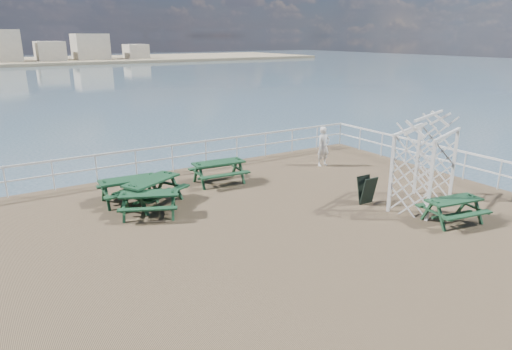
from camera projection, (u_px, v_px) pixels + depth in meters
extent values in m
cube|color=brown|center=(267.00, 235.00, 12.76)|extent=(18.00, 14.00, 0.30)
plane|color=#38525E|center=(48.00, 111.00, 45.75)|extent=(300.00, 300.00, 0.00)
cube|color=tan|center=(52.00, 61.00, 130.29)|extent=(160.00, 40.00, 0.80)
cube|color=beige|center=(48.00, 50.00, 126.50)|extent=(7.00, 8.00, 5.00)
cube|color=beige|center=(89.00, 46.00, 131.78)|extent=(9.00, 8.00, 7.00)
cube|color=beige|center=(133.00, 51.00, 138.80)|extent=(6.00, 8.00, 4.00)
cylinder|color=brown|center=(336.00, 181.00, 21.37)|extent=(0.36, 0.36, 2.10)
cube|color=silver|center=(172.00, 146.00, 17.97)|extent=(17.70, 0.07, 0.07)
cube|color=silver|center=(172.00, 158.00, 18.11)|extent=(17.70, 0.05, 0.05)
cube|color=silver|center=(466.00, 152.00, 16.89)|extent=(0.07, 13.70, 0.07)
cube|color=silver|center=(465.00, 165.00, 17.04)|extent=(0.05, 13.70, 0.05)
cube|color=#12321A|center=(151.00, 180.00, 14.47)|extent=(2.06, 1.58, 0.06)
cube|color=#12321A|center=(137.00, 186.00, 14.87)|extent=(1.84, 1.15, 0.05)
cube|color=#12321A|center=(167.00, 193.00, 14.26)|extent=(1.84, 1.15, 0.05)
cube|color=#12321A|center=(134.00, 198.00, 13.90)|extent=(0.81, 1.42, 0.06)
cube|color=#12321A|center=(168.00, 183.00, 15.24)|extent=(0.81, 1.42, 0.06)
cube|color=#12321A|center=(126.00, 198.00, 14.07)|extent=(0.34, 0.53, 0.94)
cube|color=#12321A|center=(142.00, 201.00, 13.76)|extent=(0.34, 0.53, 0.94)
cube|color=#12321A|center=(161.00, 184.00, 15.41)|extent=(0.34, 0.53, 0.94)
cube|color=#12321A|center=(176.00, 187.00, 15.10)|extent=(0.34, 0.53, 0.94)
cube|color=#12321A|center=(152.00, 196.00, 14.63)|extent=(1.56, 0.88, 0.06)
cube|color=#12321A|center=(128.00, 180.00, 14.70)|extent=(1.86, 0.82, 0.06)
cube|color=#12321A|center=(125.00, 183.00, 15.29)|extent=(1.84, 0.36, 0.05)
cube|color=#12321A|center=(134.00, 194.00, 14.27)|extent=(1.84, 0.36, 0.05)
cube|color=#12321A|center=(105.00, 193.00, 14.44)|extent=(0.17, 1.47, 0.06)
cube|color=#12321A|center=(152.00, 185.00, 15.14)|extent=(0.17, 1.47, 0.06)
cube|color=#12321A|center=(103.00, 191.00, 14.71)|extent=(0.11, 0.53, 0.89)
cube|color=#12321A|center=(107.00, 197.00, 14.20)|extent=(0.11, 0.53, 0.89)
cube|color=#12321A|center=(150.00, 184.00, 15.41)|extent=(0.11, 0.53, 0.89)
cube|color=#12321A|center=(155.00, 189.00, 14.90)|extent=(0.11, 0.53, 0.89)
cube|color=#12321A|center=(130.00, 194.00, 14.84)|extent=(1.62, 0.18, 0.06)
cube|color=#12321A|center=(219.00, 163.00, 16.60)|extent=(1.92, 0.88, 0.06)
cube|color=#12321A|center=(212.00, 166.00, 17.22)|extent=(1.88, 0.41, 0.05)
cube|color=#12321A|center=(226.00, 175.00, 16.16)|extent=(1.88, 0.41, 0.05)
cube|color=#12321A|center=(199.00, 174.00, 16.35)|extent=(0.21, 1.51, 0.06)
cube|color=#12321A|center=(238.00, 168.00, 17.04)|extent=(0.21, 1.51, 0.06)
cube|color=#12321A|center=(196.00, 173.00, 16.63)|extent=(0.13, 0.54, 0.91)
cube|color=#12321A|center=(202.00, 178.00, 16.11)|extent=(0.13, 0.54, 0.91)
cube|color=#12321A|center=(235.00, 168.00, 17.32)|extent=(0.13, 0.54, 0.91)
cube|color=#12321A|center=(242.00, 172.00, 16.79)|extent=(0.13, 0.54, 0.91)
cube|color=#12321A|center=(219.00, 176.00, 16.75)|extent=(1.66, 0.22, 0.06)
cube|color=#12321A|center=(149.00, 194.00, 13.55)|extent=(1.81, 1.30, 0.06)
cube|color=#12321A|center=(151.00, 196.00, 14.17)|extent=(1.63, 0.92, 0.05)
cube|color=#12321A|center=(147.00, 209.00, 13.10)|extent=(1.63, 0.92, 0.05)
cube|color=#12321A|center=(125.00, 204.00, 13.55)|extent=(0.64, 1.27, 0.06)
cube|color=#12321A|center=(173.00, 202.00, 13.72)|extent=(0.64, 1.27, 0.06)
cube|color=#12321A|center=(127.00, 202.00, 13.83)|extent=(0.27, 0.47, 0.82)
cube|color=#12321A|center=(124.00, 209.00, 13.30)|extent=(0.27, 0.47, 0.82)
cube|color=#12321A|center=(174.00, 200.00, 14.00)|extent=(0.27, 0.47, 0.82)
cube|color=#12321A|center=(173.00, 207.00, 13.47)|extent=(0.27, 0.47, 0.82)
cube|color=#12321A|center=(150.00, 208.00, 13.69)|extent=(1.40, 0.70, 0.06)
cube|color=#12321A|center=(454.00, 200.00, 13.10)|extent=(1.73, 0.92, 0.05)
cube|color=#12321A|center=(439.00, 202.00, 13.66)|extent=(1.66, 0.52, 0.05)
cube|color=#12321A|center=(468.00, 215.00, 12.69)|extent=(1.66, 0.52, 0.05)
cube|color=#12321A|center=(434.00, 212.00, 12.94)|extent=(0.31, 1.31, 0.05)
cube|color=#12321A|center=(471.00, 206.00, 13.43)|extent=(0.31, 1.31, 0.05)
cube|color=#12321A|center=(427.00, 211.00, 13.20)|extent=(0.16, 0.48, 0.80)
cube|color=#12321A|center=(441.00, 217.00, 12.71)|extent=(0.16, 0.48, 0.80)
cube|color=#12321A|center=(463.00, 204.00, 13.68)|extent=(0.16, 0.48, 0.80)
cube|color=#12321A|center=(478.00, 211.00, 13.20)|extent=(0.16, 0.48, 0.80)
cube|color=#12321A|center=(452.00, 214.00, 13.23)|extent=(1.45, 0.33, 0.05)
cube|color=silver|center=(431.00, 182.00, 13.04)|extent=(0.11, 0.11, 2.35)
cube|color=silver|center=(391.00, 175.00, 13.75)|extent=(0.11, 0.11, 2.35)
cube|color=silver|center=(453.00, 166.00, 14.65)|extent=(0.11, 0.11, 2.35)
cube|color=silver|center=(417.00, 160.00, 15.36)|extent=(0.11, 0.11, 2.35)
cube|color=silver|center=(448.00, 134.00, 13.49)|extent=(2.25, 0.85, 0.08)
cube|color=silver|center=(409.00, 130.00, 14.20)|extent=(2.25, 0.85, 0.08)
cube|color=silver|center=(429.00, 116.00, 13.70)|extent=(2.25, 0.84, 0.07)
cube|color=black|center=(369.00, 191.00, 14.55)|extent=(0.56, 0.24, 0.91)
cube|color=black|center=(364.00, 190.00, 14.70)|extent=(0.56, 0.24, 0.91)
imported|color=silver|center=(324.00, 146.00, 18.81)|extent=(0.60, 0.39, 1.64)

